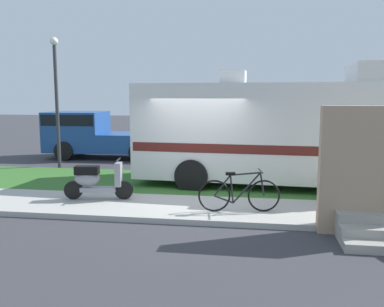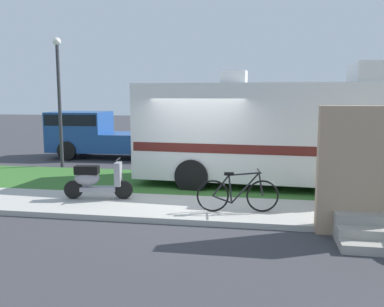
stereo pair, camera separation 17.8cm
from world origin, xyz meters
name	(u,v)px [view 1 (the left image)]	position (x,y,z in m)	size (l,w,h in m)	color
ground_plane	(194,198)	(0.00, 0.00, 0.00)	(80.00, 80.00, 0.00)	#38383D
sidewalk	(186,209)	(0.00, -1.20, 0.06)	(24.00, 2.00, 0.12)	#ADAAA3
grass_strip	(201,184)	(0.00, 1.50, 0.04)	(24.00, 3.40, 0.08)	#336628
motorhome_rv	(277,130)	(2.10, 1.61, 1.61)	(7.67, 2.84, 3.40)	silver
scooter	(96,180)	(-2.23, -0.88, 0.58)	(1.64, 0.56, 0.97)	black
bicycle	(239,194)	(1.19, -1.46, 0.51)	(1.73, 0.52, 0.90)	black
pickup_truck_near	(96,134)	(-5.02, 6.17, 1.00)	(5.10, 2.15, 1.89)	#1E478C
porch_steps	(376,185)	(3.71, -2.29, 0.97)	(2.00, 1.26, 2.40)	#9E998E
bottle_green	(384,207)	(4.28, -0.93, 0.22)	(0.08, 0.08, 0.23)	#19722D
bottle_spare	(364,208)	(3.81, -1.19, 0.24)	(0.06, 0.06, 0.29)	#B2B2B7
street_lamp_post	(56,91)	(-5.37, 3.60, 2.74)	(0.28, 0.28, 4.54)	#333338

